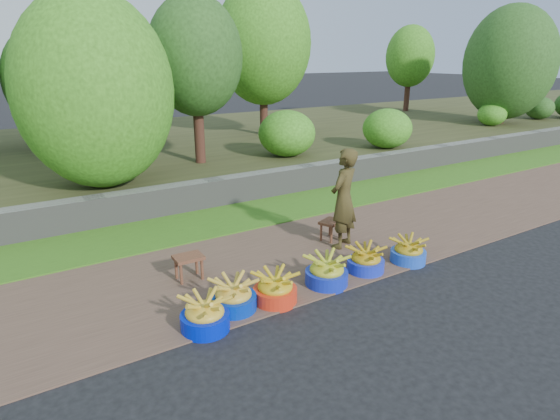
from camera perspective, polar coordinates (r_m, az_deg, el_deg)
ground_plane at (r=6.12m, az=8.60°, el=-9.57°), size 120.00×120.00×0.00m
dirt_shoulder at (r=7.00m, az=1.90°, el=-5.53°), size 80.00×2.50×0.02m
grass_verge at (r=8.60m, az=-5.61°, el=-0.88°), size 80.00×1.50×0.04m
retaining_wall at (r=9.26m, az=-8.06°, el=2.09°), size 80.00×0.35×0.55m
earth_bank at (r=13.76m, az=-16.68°, el=6.76°), size 80.00×10.00×0.50m
basin_a at (r=5.24m, az=-9.15°, el=-12.51°), size 0.53×0.53×0.40m
basin_b at (r=5.55m, az=-5.70°, el=-10.46°), size 0.54×0.54×0.40m
basin_c at (r=5.69m, az=-0.60°, el=-9.61°), size 0.53×0.53×0.40m
basin_d at (r=6.11m, az=5.71°, el=-7.52°), size 0.56×0.56×0.41m
basin_e at (r=6.55m, az=10.41°, el=-6.07°), size 0.51×0.51×0.38m
basin_f at (r=6.97m, az=15.39°, el=-4.89°), size 0.50×0.50×0.38m
stool_left at (r=6.28m, az=-11.09°, el=-6.07°), size 0.38×0.30×0.33m
stool_right at (r=7.52m, az=6.22°, el=-1.77°), size 0.43×0.38×0.31m
vendor_woman at (r=7.11m, az=7.77°, el=1.38°), size 0.66×0.57×1.53m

